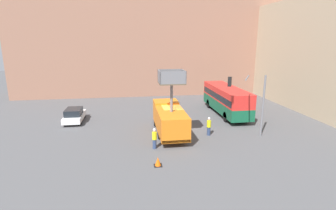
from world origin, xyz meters
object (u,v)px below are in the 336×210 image
object	(u,v)px
utility_truck	(169,118)
parked_car_curbside	(74,115)
traffic_cone_near_truck	(158,162)
road_worker_directing	(209,126)
city_bus	(226,98)
road_worker_near_truck	(154,139)
traffic_light_pole	(250,94)

from	to	relation	value
utility_truck	parked_car_curbside	size ratio (longest dim) A/B	1.73
utility_truck	traffic_cone_near_truck	bearing A→B (deg)	-105.83
road_worker_directing	traffic_cone_near_truck	distance (m)	7.69
city_bus	road_worker_near_truck	xyz separation A→B (m)	(-9.53, -9.25, -1.06)
road_worker_directing	parked_car_curbside	bearing A→B (deg)	85.88
road_worker_near_truck	traffic_cone_near_truck	size ratio (longest dim) A/B	2.66
traffic_light_pole	traffic_cone_near_truck	xyz separation A→B (m)	(-9.14, -5.22, -3.53)
city_bus	parked_car_curbside	distance (m)	17.52
city_bus	road_worker_directing	size ratio (longest dim) A/B	5.78
utility_truck	road_worker_near_truck	size ratio (longest dim) A/B	4.19
utility_truck	city_bus	distance (m)	9.79
utility_truck	road_worker_directing	distance (m)	3.76
city_bus	parked_car_curbside	bearing A→B (deg)	73.77
traffic_light_pole	traffic_cone_near_truck	bearing A→B (deg)	-150.30
city_bus	road_worker_near_truck	world-z (taller)	city_bus
road_worker_near_truck	parked_car_curbside	xyz separation A→B (m)	(-7.94, 8.60, -0.11)
road_worker_directing	city_bus	bearing A→B (deg)	-10.42
city_bus	traffic_light_pole	xyz separation A→B (m)	(-0.45, -7.13, 1.91)
traffic_light_pole	traffic_cone_near_truck	distance (m)	11.10
city_bus	traffic_light_pole	world-z (taller)	traffic_light_pole
road_worker_near_truck	road_worker_directing	bearing A→B (deg)	102.12
utility_truck	traffic_light_pole	distance (m)	7.75
traffic_light_pole	road_worker_directing	distance (m)	4.80
parked_car_curbside	traffic_light_pole	bearing A→B (deg)	-20.85
road_worker_directing	traffic_light_pole	bearing A→B (deg)	-72.74
traffic_cone_near_truck	parked_car_curbside	size ratio (longest dim) A/B	0.15
traffic_light_pole	traffic_cone_near_truck	size ratio (longest dim) A/B	8.64
road_worker_near_truck	parked_car_curbside	size ratio (longest dim) A/B	0.41
utility_truck	traffic_light_pole	size ratio (longest dim) A/B	1.29
utility_truck	city_bus	bearing A→B (deg)	37.34
traffic_light_pole	road_worker_near_truck	world-z (taller)	traffic_light_pole
city_bus	parked_car_curbside	world-z (taller)	city_bus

